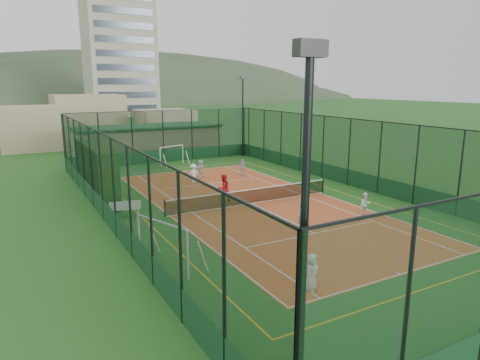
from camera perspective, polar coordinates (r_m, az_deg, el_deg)
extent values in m
plane|color=#266422|center=(27.41, 1.57, -3.16)|extent=(300.00, 300.00, 0.00)
cube|color=#CA612C|center=(27.40, 1.57, -3.15)|extent=(11.17, 23.97, 0.01)
cube|color=beige|center=(108.01, -15.81, 16.27)|extent=(15.00, 12.00, 30.00)
cube|color=black|center=(29.98, -18.57, 1.06)|extent=(1.22, 8.14, 3.56)
imported|color=white|center=(16.33, 9.53, -12.01)|extent=(0.82, 0.70, 1.41)
imported|color=#488DCD|center=(22.91, 8.28, -4.62)|extent=(0.59, 0.46, 1.43)
imported|color=white|center=(25.78, 16.36, -3.12)|extent=(0.73, 0.61, 1.36)
imported|color=white|center=(32.88, -6.23, 0.85)|extent=(1.01, 0.61, 1.52)
imported|color=silver|center=(35.78, 0.35, 1.76)|extent=(0.83, 0.43, 1.35)
imported|color=silver|center=(34.90, -5.24, 1.53)|extent=(1.45, 0.85, 1.49)
imported|color=red|center=(27.54, -2.21, -1.12)|extent=(1.00, 0.84, 1.81)
sphere|color=#CCE033|center=(27.99, -1.56, -2.73)|extent=(0.07, 0.07, 0.07)
sphere|color=#CCE033|center=(27.76, -0.36, -2.85)|extent=(0.07, 0.07, 0.07)
sphere|color=#CCE033|center=(30.57, 4.83, -1.43)|extent=(0.07, 0.07, 0.07)
sphere|color=#CCE033|center=(28.15, 1.59, -2.64)|extent=(0.07, 0.07, 0.07)
sphere|color=#CCE033|center=(28.61, 0.32, -2.38)|extent=(0.07, 0.07, 0.07)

